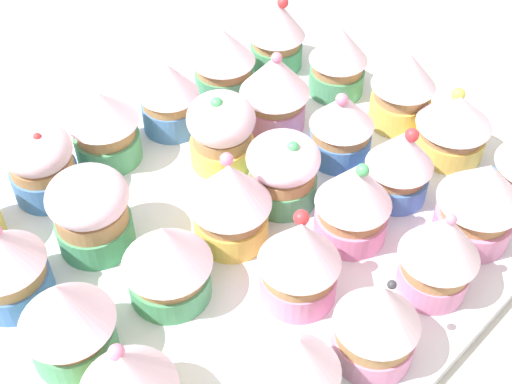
% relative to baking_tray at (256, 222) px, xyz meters
% --- Properties ---
extents(ground_plane, '(1.80, 1.80, 0.03)m').
position_rel_baking_tray_xyz_m(ground_plane, '(0.00, 0.00, -0.02)').
color(ground_plane, beige).
extents(baking_tray, '(0.45, 0.38, 0.01)m').
position_rel_baking_tray_xyz_m(baking_tray, '(0.00, 0.00, 0.00)').
color(baking_tray, silver).
rests_on(baking_tray, ground_plane).
extents(cupcake_0, '(0.06, 0.06, 0.08)m').
position_rel_baking_tray_xyz_m(cupcake_0, '(-0.17, -0.14, 0.05)').
color(cupcake_0, '#4C9E6B').
rests_on(cupcake_0, baking_tray).
extents(cupcake_1, '(0.06, 0.06, 0.07)m').
position_rel_baking_tray_xyz_m(cupcake_1, '(-0.10, -0.14, 0.04)').
color(cupcake_1, '#4C9E6B').
rests_on(cupcake_1, baking_tray).
extents(cupcake_2, '(0.05, 0.05, 0.07)m').
position_rel_baking_tray_xyz_m(cupcake_2, '(-0.03, -0.14, 0.04)').
color(cupcake_2, '#477AC6').
rests_on(cupcake_2, baking_tray).
extents(cupcake_3, '(0.06, 0.06, 0.07)m').
position_rel_baking_tray_xyz_m(cupcake_3, '(0.04, -0.15, 0.04)').
color(cupcake_3, '#4C9E6B').
rests_on(cupcake_3, baking_tray).
extents(cupcake_4, '(0.06, 0.06, 0.07)m').
position_rel_baking_tray_xyz_m(cupcake_4, '(0.10, -0.15, 0.04)').
color(cupcake_4, '#477AC6').
rests_on(cupcake_4, baking_tray).
extents(cupcake_6, '(0.06, 0.06, 0.07)m').
position_rel_baking_tray_xyz_m(cupcake_6, '(-0.18, -0.06, 0.04)').
color(cupcake_6, '#4C9E6B').
rests_on(cupcake_6, baking_tray).
extents(cupcake_7, '(0.06, 0.06, 0.08)m').
position_rel_baking_tray_xyz_m(cupcake_7, '(-0.10, -0.07, 0.05)').
color(cupcake_7, pink).
rests_on(cupcake_7, baking_tray).
extents(cupcake_8, '(0.06, 0.06, 0.07)m').
position_rel_baking_tray_xyz_m(cupcake_8, '(-0.03, -0.07, 0.04)').
color(cupcake_8, '#EFC651').
rests_on(cupcake_8, baking_tray).
extents(cupcake_9, '(0.06, 0.06, 0.07)m').
position_rel_baking_tray_xyz_m(cupcake_9, '(0.11, -0.07, 0.04)').
color(cupcake_9, '#4C9E6B').
rests_on(cupcake_9, baking_tray).
extents(cupcake_10, '(0.06, 0.06, 0.07)m').
position_rel_baking_tray_xyz_m(cupcake_10, '(0.18, -0.07, 0.04)').
color(cupcake_10, '#477AC6').
rests_on(cupcake_10, baking_tray).
extents(cupcake_11, '(0.06, 0.06, 0.08)m').
position_rel_baking_tray_xyz_m(cupcake_11, '(-0.18, 0.01, 0.05)').
color(cupcake_11, '#EFC651').
rests_on(cupcake_11, baking_tray).
extents(cupcake_12, '(0.06, 0.06, 0.07)m').
position_rel_baking_tray_xyz_m(cupcake_12, '(-0.11, -0.00, 0.04)').
color(cupcake_12, '#477AC6').
rests_on(cupcake_12, baking_tray).
extents(cupcake_13, '(0.06, 0.06, 0.07)m').
position_rel_baking_tray_xyz_m(cupcake_13, '(-0.03, 0.00, 0.04)').
color(cupcake_13, '#4C9E6B').
rests_on(cupcake_13, baking_tray).
extents(cupcake_14, '(0.06, 0.06, 0.08)m').
position_rel_baking_tray_xyz_m(cupcake_14, '(0.03, -0.00, 0.05)').
color(cupcake_14, '#EFC651').
rests_on(cupcake_14, baking_tray).
extents(cupcake_15, '(0.07, 0.07, 0.07)m').
position_rel_baking_tray_xyz_m(cupcake_15, '(0.10, 0.01, 0.04)').
color(cupcake_15, '#4C9E6B').
rests_on(cupcake_15, baking_tray).
extents(cupcake_16, '(0.06, 0.06, 0.08)m').
position_rel_baking_tray_xyz_m(cupcake_16, '(0.18, 0.00, 0.05)').
color(cupcake_16, '#4C9E6B').
rests_on(cupcake_16, baking_tray).
extents(cupcake_17, '(0.07, 0.07, 0.07)m').
position_rel_baking_tray_xyz_m(cupcake_17, '(-0.18, 0.07, 0.04)').
color(cupcake_17, '#EFC651').
rests_on(cupcake_17, baking_tray).
extents(cupcake_18, '(0.06, 0.06, 0.07)m').
position_rel_baking_tray_xyz_m(cupcake_18, '(-0.10, 0.06, 0.04)').
color(cupcake_18, '#477AC6').
rests_on(cupcake_18, baking_tray).
extents(cupcake_19, '(0.06, 0.06, 0.08)m').
position_rel_baking_tray_xyz_m(cupcake_19, '(-0.04, 0.07, 0.05)').
color(cupcake_19, pink).
rests_on(cupcake_19, baking_tray).
extents(cupcake_20, '(0.06, 0.06, 0.08)m').
position_rel_baking_tray_xyz_m(cupcake_20, '(0.03, 0.08, 0.05)').
color(cupcake_20, pink).
rests_on(cupcake_20, baking_tray).
extents(cupcake_23, '(0.07, 0.07, 0.08)m').
position_rel_baking_tray_xyz_m(cupcake_23, '(-0.11, 0.14, 0.05)').
color(cupcake_23, pink).
rests_on(cupcake_23, baking_tray).
extents(cupcake_24, '(0.06, 0.06, 0.08)m').
position_rel_baking_tray_xyz_m(cupcake_24, '(-0.04, 0.14, 0.05)').
color(cupcake_24, pink).
rests_on(cupcake_24, baking_tray).
extents(cupcake_25, '(0.06, 0.06, 0.08)m').
position_rel_baking_tray_xyz_m(cupcake_25, '(0.03, 0.15, 0.04)').
color(cupcake_25, pink).
rests_on(cupcake_25, baking_tray).
extents(cupcake_26, '(0.06, 0.06, 0.07)m').
position_rel_baking_tray_xyz_m(cupcake_26, '(0.10, 0.13, 0.04)').
color(cupcake_26, '#4C9E6B').
rests_on(cupcake_26, baking_tray).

